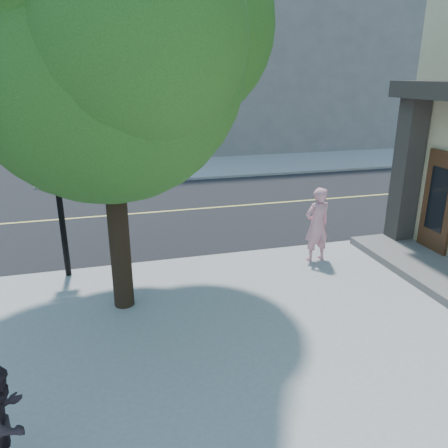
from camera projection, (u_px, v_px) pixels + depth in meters
name	position (u px, v px, depth m)	size (l,w,h in m)	color
ground	(27.00, 279.00, 10.30)	(140.00, 140.00, 0.00)	black
road_ew	(47.00, 221.00, 14.41)	(140.00, 9.00, 0.01)	black
sidewalk_ne	(260.00, 137.00, 33.26)	(29.00, 25.00, 0.12)	gray
filler_ne	(267.00, 38.00, 31.56)	(18.00, 16.00, 14.00)	slate
man_on_phone	(317.00, 225.00, 10.75)	(0.69, 0.45, 1.88)	pink
pedestrian	(5.00, 420.00, 4.94)	(0.70, 0.55, 1.45)	black
street_tree	(110.00, 25.00, 7.28)	(6.09, 5.54, 8.08)	black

